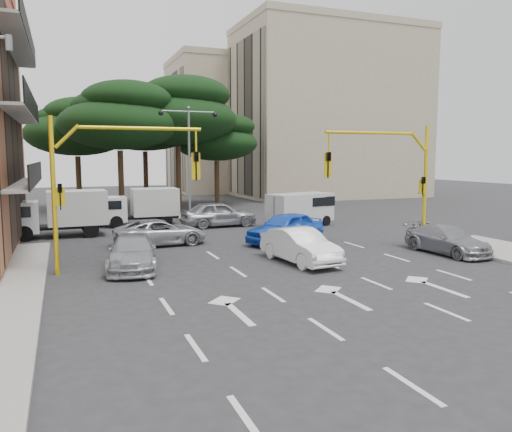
{
  "coord_description": "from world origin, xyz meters",
  "views": [
    {
      "loc": [
        -8.28,
        -18.13,
        4.52
      ],
      "look_at": [
        0.49,
        4.45,
        1.6
      ],
      "focal_mm": 35.0,
      "sensor_mm": 36.0,
      "label": 1
    }
  ],
  "objects": [
    {
      "name": "ground",
      "position": [
        0.0,
        0.0,
        0.0
      ],
      "size": [
        120.0,
        120.0,
        0.0
      ],
      "primitive_type": "plane",
      "color": "#28282B",
      "rests_on": "ground"
    },
    {
      "name": "median_strip",
      "position": [
        0.0,
        16.0,
        0.07
      ],
      "size": [
        1.4,
        6.0,
        0.15
      ],
      "primitive_type": "cube",
      "color": "gray",
      "rests_on": "ground"
    },
    {
      "name": "apartment_beige_near",
      "position": [
        19.95,
        32.0,
        9.35
      ],
      "size": [
        20.2,
        12.15,
        18.7
      ],
      "color": "tan",
      "rests_on": "ground"
    },
    {
      "name": "apartment_beige_far",
      "position": [
        12.95,
        44.0,
        8.35
      ],
      "size": [
        16.2,
        12.15,
        16.7
      ],
      "color": "tan",
      "rests_on": "ground"
    },
    {
      "name": "pine_left_near",
      "position": [
        -3.94,
        21.96,
        7.6
      ],
      "size": [
        9.15,
        9.15,
        10.23
      ],
      "color": "#382616",
      "rests_on": "ground"
    },
    {
      "name": "pine_center",
      "position": [
        1.06,
        23.96,
        8.3
      ],
      "size": [
        9.98,
        9.98,
        11.16
      ],
      "color": "#382616",
      "rests_on": "ground"
    },
    {
      "name": "pine_left_far",
      "position": [
        -6.94,
        25.96,
        6.91
      ],
      "size": [
        8.32,
        8.32,
        9.3
      ],
      "color": "#382616",
      "rests_on": "ground"
    },
    {
      "name": "pine_right",
      "position": [
        5.06,
        25.96,
        6.22
      ],
      "size": [
        7.49,
        7.49,
        8.37
      ],
      "color": "#382616",
      "rests_on": "ground"
    },
    {
      "name": "pine_back",
      "position": [
        -0.94,
        28.96,
        7.6
      ],
      "size": [
        9.15,
        9.15,
        10.23
      ],
      "color": "#382616",
      "rests_on": "ground"
    },
    {
      "name": "signal_mast_right",
      "position": [
        6.8,
        1.99,
        3.88
      ],
      "size": [
        5.79,
        0.37,
        6.0
      ],
      "color": "yellow",
      "rests_on": "ground"
    },
    {
      "name": "signal_mast_left",
      "position": [
        -6.8,
        1.99,
        3.88
      ],
      "size": [
        5.79,
        0.37,
        6.0
      ],
      "color": "yellow",
      "rests_on": "ground"
    },
    {
      "name": "street_lamp_center",
      "position": [
        0.0,
        16.0,
        5.43
      ],
      "size": [
        4.16,
        0.36,
        7.77
      ],
      "color": "slate",
      "rests_on": "median_strip"
    },
    {
      "name": "car_white_hatch",
      "position": [
        1.02,
        0.65,
        0.73
      ],
      "size": [
        2.03,
        4.55,
        1.45
      ],
      "primitive_type": "imported",
      "rotation": [
        0.0,
        0.0,
        0.11
      ],
      "color": "white",
      "rests_on": "ground"
    },
    {
      "name": "car_blue_compact",
      "position": [
        2.48,
        5.31,
        0.8
      ],
      "size": [
        5.06,
        3.72,
        1.6
      ],
      "primitive_type": "imported",
      "rotation": [
        0.0,
        0.0,
        -1.13
      ],
      "color": "blue",
      "rests_on": "ground"
    },
    {
      "name": "car_silver_wagon",
      "position": [
        -5.77,
        2.07,
        0.67
      ],
      "size": [
        2.6,
        4.86,
        1.34
      ],
      "primitive_type": "imported",
      "rotation": [
        0.0,
        0.0,
        -0.16
      ],
      "color": "#A0A2A7",
      "rests_on": "ground"
    },
    {
      "name": "car_silver_cross_a",
      "position": [
        -3.7,
        7.05,
        0.65
      ],
      "size": [
        4.81,
        2.43,
        1.3
      ],
      "primitive_type": "imported",
      "rotation": [
        0.0,
        0.0,
        1.63
      ],
      "color": "#AEAFB6",
      "rests_on": "ground"
    },
    {
      "name": "car_silver_cross_b",
      "position": [
        1.0,
        12.41,
        0.82
      ],
      "size": [
        4.9,
        2.09,
        1.65
      ],
      "primitive_type": "imported",
      "rotation": [
        0.0,
        0.0,
        1.6
      ],
      "color": "#9C9FA4",
      "rests_on": "ground"
    },
    {
      "name": "car_silver_parked",
      "position": [
        8.3,
        -0.03,
        0.64
      ],
      "size": [
        2.09,
        4.53,
        1.28
      ],
      "primitive_type": "imported",
      "rotation": [
        0.0,
        0.0,
        0.07
      ],
      "color": "gray",
      "rests_on": "ground"
    },
    {
      "name": "van_white",
      "position": [
        6.02,
        10.79,
        1.08
      ],
      "size": [
        4.68,
        3.03,
        2.16
      ],
      "primitive_type": null,
      "rotation": [
        0.0,
        0.0,
        -1.3
      ],
      "color": "silver",
      "rests_on": "ground"
    },
    {
      "name": "box_truck_a",
      "position": [
        -8.51,
        11.69,
        1.3
      ],
      "size": [
        5.33,
        2.36,
        2.59
      ],
      "primitive_type": null,
      "rotation": [
        0.0,
        0.0,
        1.6
      ],
      "color": "silver",
      "rests_on": "ground"
    },
    {
      "name": "box_truck_b",
      "position": [
        -3.53,
        14.87,
        1.21
      ],
      "size": [
        4.95,
        2.17,
        2.41
      ],
      "primitive_type": null,
      "rotation": [
        0.0,
        0.0,
        1.55
      ],
      "color": "white",
      "rests_on": "ground"
    }
  ]
}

